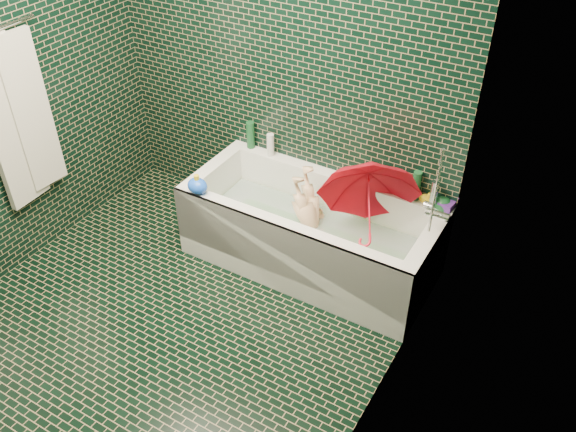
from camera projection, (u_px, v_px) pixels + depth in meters
The scene contains 19 objects.
floor at pixel (168, 331), 3.79m from camera, with size 2.80×2.80×0.00m, color black.
wall_back at pixel (281, 63), 4.00m from camera, with size 2.80×2.80×0.00m, color black.
wall_right at pixel (378, 245), 2.51m from camera, with size 2.80×2.80×0.00m, color black.
bathtub at pixel (309, 239), 4.18m from camera, with size 1.70×0.75×0.55m.
bath_mat at pixel (310, 244), 4.22m from camera, with size 1.35×0.47×0.01m, color green.
water at pixel (311, 228), 4.14m from camera, with size 1.48×0.53×0.00m, color silver.
towel at pixel (18, 120), 3.83m from camera, with size 0.08×0.44×1.12m.
faucet at pixel (436, 209), 3.52m from camera, with size 0.18×0.19×0.55m.
child at pixel (311, 224), 4.16m from camera, with size 0.29×0.19×0.78m, color beige.
umbrella at pixel (369, 207), 3.80m from camera, with size 0.62×0.62×0.55m, color red.
soap_bottle_a at pixel (433, 205), 3.92m from camera, with size 0.09×0.09×0.22m, color white.
soap_bottle_b at pixel (443, 211), 3.87m from camera, with size 0.09×0.09×0.20m, color #472079.
soap_bottle_c at pixel (437, 209), 3.88m from camera, with size 0.13×0.13×0.17m, color #154B24.
bottle_right_tall at pixel (416, 186), 3.92m from camera, with size 0.06×0.06×0.20m, color #154B24.
bottle_right_pump at pixel (434, 194), 3.85m from camera, with size 0.05×0.05×0.19m, color silver.
bottle_left_tall at pixel (251, 135), 4.44m from camera, with size 0.06×0.06×0.21m, color #154B24.
bottle_left_short at pixel (270, 145), 4.35m from camera, with size 0.05×0.05×0.17m, color white.
rubber_duck at pixel (426, 198), 3.92m from camera, with size 0.10×0.07×0.08m.
bath_toy at pixel (197, 186), 3.99m from camera, with size 0.17×0.15×0.14m.
Camera 1 is at (1.95, -1.85, 2.87)m, focal length 38.00 mm.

